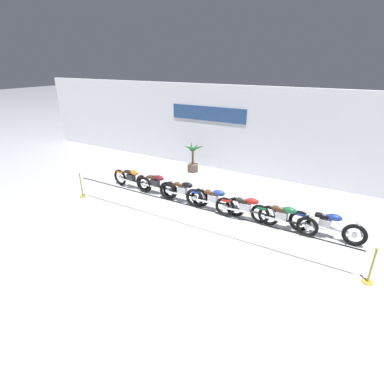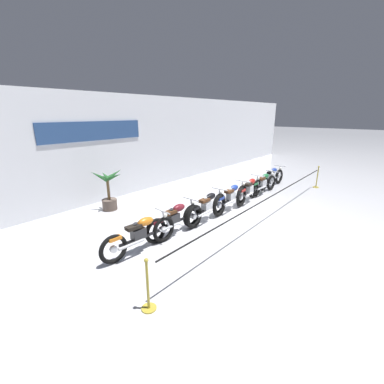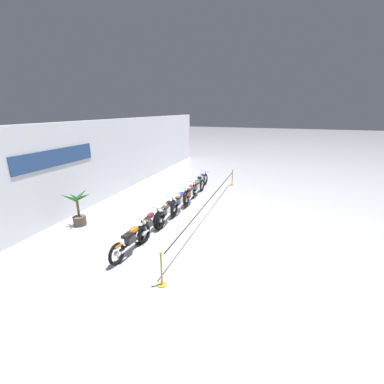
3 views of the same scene
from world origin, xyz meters
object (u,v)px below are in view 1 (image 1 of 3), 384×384
(stanchion_mid_left, at_px, (371,271))
(motorcycle_maroon_1, at_px, (156,184))
(motorcycle_blue_3, at_px, (215,200))
(stanchion_far_left, at_px, (156,200))
(motorcycle_blue_6, at_px, (327,225))
(motorcycle_black_2, at_px, (183,192))
(motorcycle_orange_0, at_px, (132,179))
(motorcycle_red_4, at_px, (247,208))
(motorcycle_green_5, at_px, (283,217))
(potted_palm_left_of_row, at_px, (193,160))

(stanchion_mid_left, bearing_deg, motorcycle_maroon_1, 167.62)
(motorcycle_blue_3, height_order, stanchion_far_left, stanchion_far_left)
(motorcycle_blue_6, bearing_deg, stanchion_mid_left, -53.01)
(motorcycle_black_2, bearing_deg, motorcycle_orange_0, 177.93)
(motorcycle_red_4, xyz_separation_m, motorcycle_blue_6, (2.60, 0.20, -0.01))
(motorcycle_red_4, bearing_deg, motorcycle_orange_0, 177.73)
(motorcycle_black_2, distance_m, stanchion_mid_left, 6.77)
(motorcycle_orange_0, relative_size, stanchion_far_left, 0.22)
(motorcycle_orange_0, xyz_separation_m, motorcycle_black_2, (2.73, -0.10, -0.00))
(motorcycle_maroon_1, bearing_deg, motorcycle_green_5, -2.36)
(motorcycle_black_2, xyz_separation_m, stanchion_far_left, (-0.12, -1.63, 0.27))
(motorcycle_black_2, height_order, motorcycle_blue_3, motorcycle_black_2)
(motorcycle_blue_3, bearing_deg, stanchion_far_left, -133.95)
(motorcycle_green_5, height_order, motorcycle_blue_6, motorcycle_blue_6)
(motorcycle_maroon_1, xyz_separation_m, motorcycle_blue_6, (6.71, -0.05, -0.00))
(motorcycle_orange_0, relative_size, motorcycle_red_4, 0.97)
(motorcycle_red_4, bearing_deg, motorcycle_blue_3, 177.33)
(motorcycle_black_2, distance_m, motorcycle_blue_3, 1.40)
(motorcycle_maroon_1, relative_size, stanchion_far_left, 0.21)
(motorcycle_orange_0, relative_size, motorcycle_maroon_1, 1.03)
(stanchion_far_left, bearing_deg, motorcycle_maroon_1, 126.77)
(motorcycle_maroon_1, relative_size, motorcycle_black_2, 0.98)
(motorcycle_red_4, height_order, stanchion_mid_left, stanchion_mid_left)
(motorcycle_orange_0, xyz_separation_m, motorcycle_green_5, (6.68, -0.19, -0.01))
(potted_palm_left_of_row, height_order, stanchion_mid_left, potted_palm_left_of_row)
(motorcycle_black_2, relative_size, stanchion_mid_left, 2.11)
(motorcycle_blue_6, bearing_deg, motorcycle_red_4, -175.66)
(motorcycle_maroon_1, relative_size, potted_palm_left_of_row, 1.43)
(motorcycle_red_4, xyz_separation_m, potted_palm_left_of_row, (-4.21, 3.49, 0.17))
(stanchion_mid_left, bearing_deg, motorcycle_green_5, 149.54)
(motorcycle_blue_3, bearing_deg, motorcycle_blue_6, 2.02)
(stanchion_mid_left, bearing_deg, motorcycle_orange_0, 169.47)
(motorcycle_blue_3, bearing_deg, motorcycle_maroon_1, 176.28)
(motorcycle_orange_0, xyz_separation_m, motorcycle_blue_3, (4.12, -0.15, -0.00))
(motorcycle_blue_6, bearing_deg, motorcycle_blue_3, -177.98)
(stanchion_far_left, distance_m, stanchion_mid_left, 6.70)
(motorcycle_maroon_1, distance_m, motorcycle_blue_6, 6.71)
(motorcycle_red_4, xyz_separation_m, motorcycle_green_5, (1.28, 0.02, -0.02))
(stanchion_far_left, bearing_deg, motorcycle_green_5, 20.61)
(potted_palm_left_of_row, bearing_deg, motorcycle_red_4, -39.67)
(motorcycle_blue_3, relative_size, motorcycle_blue_6, 1.02)
(motorcycle_green_5, xyz_separation_m, stanchion_far_left, (-4.08, -1.53, 0.28))
(motorcycle_maroon_1, xyz_separation_m, motorcycle_blue_3, (2.83, -0.18, 0.00))
(motorcycle_green_5, relative_size, stanchion_mid_left, 2.17)
(motorcycle_black_2, relative_size, motorcycle_blue_3, 0.92)
(potted_palm_left_of_row, bearing_deg, motorcycle_maroon_1, -88.31)
(motorcycle_green_5, distance_m, potted_palm_left_of_row, 6.49)
(motorcycle_orange_0, distance_m, motorcycle_maroon_1, 1.29)
(stanchion_far_left, bearing_deg, motorcycle_blue_3, 46.05)
(motorcycle_orange_0, distance_m, stanchion_far_left, 3.14)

